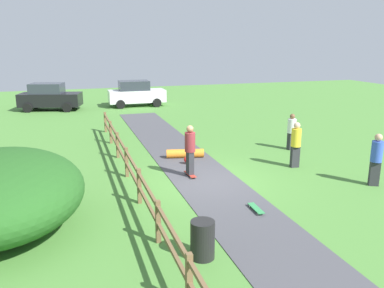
% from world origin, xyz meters
% --- Properties ---
extents(ground_plane, '(60.00, 60.00, 0.00)m').
position_xyz_m(ground_plane, '(0.00, 0.00, 0.00)').
color(ground_plane, '#4C8438').
extents(asphalt_path, '(2.40, 28.00, 0.02)m').
position_xyz_m(asphalt_path, '(0.00, 0.00, 0.01)').
color(asphalt_path, '#47474C').
rests_on(asphalt_path, ground_plane).
extents(wooden_fence, '(0.12, 18.12, 1.10)m').
position_xyz_m(wooden_fence, '(-2.60, 0.00, 0.67)').
color(wooden_fence, brown).
rests_on(wooden_fence, ground_plane).
extents(trash_bin, '(0.56, 0.56, 0.90)m').
position_xyz_m(trash_bin, '(-1.80, -4.86, 0.45)').
color(trash_bin, black).
rests_on(trash_bin, ground_plane).
extents(skater_riding, '(0.41, 0.81, 1.89)m').
position_xyz_m(skater_riding, '(-0.40, 0.60, 1.08)').
color(skater_riding, '#B23326').
rests_on(skater_riding, asphalt_path).
extents(skater_fallen, '(1.62, 1.36, 0.36)m').
position_xyz_m(skater_fallen, '(0.09, 2.87, 0.20)').
color(skater_fallen, orange).
rests_on(skater_fallen, asphalt_path).
extents(skateboard_loose, '(0.23, 0.81, 0.08)m').
position_xyz_m(skateboard_loose, '(0.53, -2.90, 0.09)').
color(skateboard_loose, '#338C4C').
rests_on(skateboard_loose, asphalt_path).
extents(bystander_yellow, '(0.41, 0.41, 1.80)m').
position_xyz_m(bystander_yellow, '(3.85, 0.44, 1.00)').
color(bystander_yellow, '#2D2D33').
rests_on(bystander_yellow, ground_plane).
extents(bystander_white, '(0.47, 0.47, 1.65)m').
position_xyz_m(bystander_white, '(5.10, 2.81, 0.90)').
color(bystander_white, '#2D2D33').
rests_on(bystander_white, ground_plane).
extents(bystander_blue, '(0.51, 0.51, 1.82)m').
position_xyz_m(bystander_blue, '(5.33, -2.17, 1.01)').
color(bystander_blue, '#2D2D33').
rests_on(bystander_blue, ground_plane).
extents(parked_car_white, '(4.22, 2.05, 1.92)m').
position_xyz_m(parked_car_white, '(0.53, 17.32, 0.96)').
color(parked_car_white, silver).
rests_on(parked_car_white, ground_plane).
extents(parked_car_black, '(4.49, 2.78, 1.92)m').
position_xyz_m(parked_car_black, '(-5.65, 17.33, 0.96)').
color(parked_car_black, black).
rests_on(parked_car_black, ground_plane).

